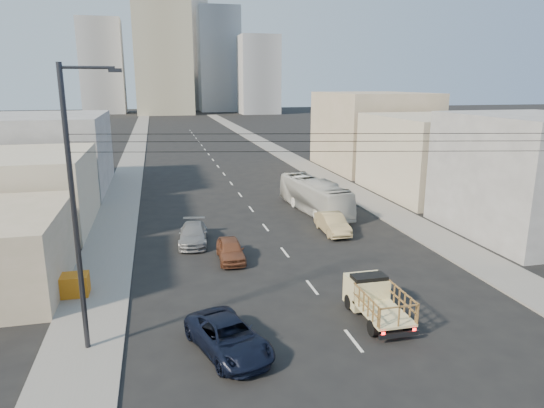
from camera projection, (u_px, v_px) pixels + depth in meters
name	position (u px, v px, depth m)	size (l,w,h in m)	color
ground	(373.00, 365.00, 19.83)	(420.00, 420.00, 0.00)	black
sidewalk_left	(135.00, 150.00, 83.21)	(3.50, 180.00, 0.12)	slate
sidewalk_right	(268.00, 146.00, 88.51)	(3.50, 180.00, 0.12)	slate
lane_dashes	(215.00, 163.00, 69.84)	(0.15, 104.00, 0.01)	silver
flatbed_pickup	(376.00, 297.00, 23.57)	(1.95, 4.41, 1.90)	beige
navy_pickup	(228.00, 337.00, 20.66)	(2.33, 5.05, 1.40)	black
city_bus	(314.00, 196.00, 43.09)	(2.48, 10.61, 2.95)	silver
sedan_brown	(231.00, 250.00, 31.45)	(1.64, 4.07, 1.39)	brown
sedan_tan	(332.00, 223.00, 37.15)	(1.60, 4.60, 1.52)	tan
sedan_grey	(193.00, 234.00, 34.70)	(1.96, 4.82, 1.40)	gray
streetlamp_left	(76.00, 206.00, 19.48)	(2.36, 0.25, 12.00)	#2D2D33
overhead_wires	(368.00, 142.00, 19.07)	(23.01, 5.02, 0.72)	black
crate_stack	(71.00, 285.00, 25.98)	(1.80, 1.20, 1.14)	#BC6811
bldg_right_near	(530.00, 175.00, 36.23)	(10.00, 12.00, 9.00)	gray
bldg_right_mid	(434.00, 155.00, 49.67)	(11.00, 14.00, 8.00)	#BAAC96
bldg_right_far	(372.00, 131.00, 64.63)	(12.00, 16.00, 10.00)	tan
bldg_left_mid	(15.00, 192.00, 37.47)	(11.00, 12.00, 6.00)	#BAAC96
bldg_left_far	(47.00, 153.00, 51.26)	(12.00, 16.00, 8.00)	gray
high_rise_tower	(162.00, 28.00, 172.03)	(20.00, 20.00, 60.00)	tan
midrise_ne	(219.00, 60.00, 193.57)	(16.00, 16.00, 40.00)	gray
midrise_nw	(103.00, 67.00, 179.67)	(15.00, 15.00, 34.00)	gray
midrise_back	(186.00, 57.00, 204.53)	(18.00, 18.00, 44.00)	gray
midrise_east	(258.00, 75.00, 178.86)	(14.00, 14.00, 28.00)	gray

